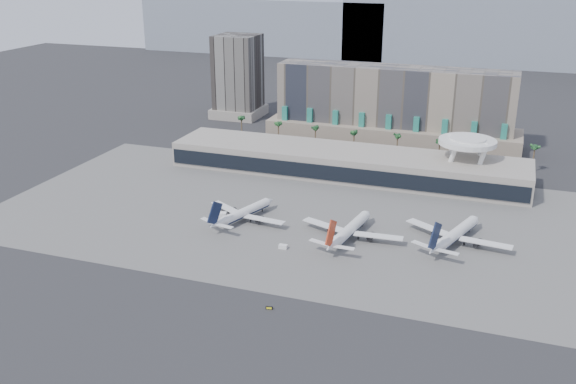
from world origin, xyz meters
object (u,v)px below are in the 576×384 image
(airliner_left, at_px, (244,213))
(airliner_right, at_px, (456,234))
(airliner_centre, at_px, (350,230))
(service_vehicle_b, at_px, (283,247))
(taxiway_sign, at_px, (269,308))
(service_vehicle_a, at_px, (220,215))

(airliner_left, xyz_separation_m, airliner_right, (82.09, 6.17, 0.36))
(airliner_centre, height_order, service_vehicle_b, airliner_centre)
(airliner_right, relative_size, taxiway_sign, 18.95)
(airliner_centre, height_order, airliner_right, airliner_right)
(taxiway_sign, bearing_deg, service_vehicle_b, 93.30)
(taxiway_sign, bearing_deg, airliner_right, 43.24)
(service_vehicle_a, relative_size, taxiway_sign, 2.33)
(airliner_right, distance_m, service_vehicle_b, 63.79)
(service_vehicle_a, bearing_deg, airliner_right, -11.76)
(airliner_left, bearing_deg, airliner_centre, 15.31)
(airliner_left, xyz_separation_m, service_vehicle_a, (-9.93, -1.06, -2.13))
(airliner_left, relative_size, airliner_right, 0.90)
(airliner_centre, distance_m, service_vehicle_a, 54.30)
(service_vehicle_b, relative_size, taxiway_sign, 1.39)
(airliner_centre, xyz_separation_m, taxiway_sign, (-10.31, -57.64, -3.15))
(airliner_centre, bearing_deg, airliner_left, -174.71)
(service_vehicle_b, bearing_deg, taxiway_sign, -78.46)
(airliner_left, bearing_deg, service_vehicle_a, -155.24)
(airliner_right, height_order, service_vehicle_a, airliner_right)
(airliner_centre, xyz_separation_m, airliner_right, (37.80, 8.77, 0.10))
(airliner_centre, distance_m, taxiway_sign, 58.64)
(service_vehicle_a, height_order, taxiway_sign, service_vehicle_a)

